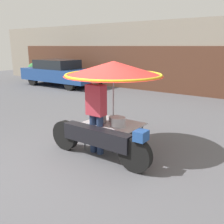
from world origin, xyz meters
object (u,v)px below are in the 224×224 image
parked_car (60,72)px  potted_plant (34,70)px  vendor_motorcycle_cart (111,83)px  vendor_person (96,110)px

parked_car → potted_plant: 3.80m
vendor_motorcycle_cart → potted_plant: bearing=149.1°
vendor_person → potted_plant: bearing=147.7°
vendor_motorcycle_cart → vendor_person: size_ratio=1.43×
vendor_person → parked_car: 9.37m
vendor_motorcycle_cart → parked_car: 9.40m
vendor_person → vendor_motorcycle_cart: bearing=51.0°
vendor_person → parked_car: bearing=141.4°
vendor_person → potted_plant: (-10.95, 6.93, -0.32)m
vendor_motorcycle_cart → potted_plant: vendor_motorcycle_cart is taller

